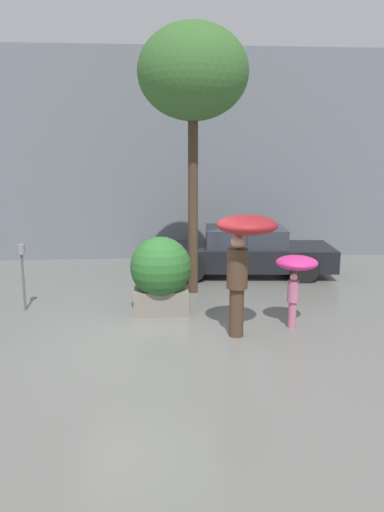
{
  "coord_description": "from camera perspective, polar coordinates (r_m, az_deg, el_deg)",
  "views": [
    {
      "loc": [
        0.13,
        -8.26,
        3.14
      ],
      "look_at": [
        0.83,
        1.6,
        1.05
      ],
      "focal_mm": 35.0,
      "sensor_mm": 36.0,
      "label": 1
    }
  ],
  "objects": [
    {
      "name": "parked_car_near",
      "position": [
        12.95,
        6.05,
        0.45
      ],
      "size": [
        4.58,
        2.18,
        1.22
      ],
      "rotation": [
        0.0,
        0.0,
        1.49
      ],
      "color": "black",
      "rests_on": "ground"
    },
    {
      "name": "building_facade",
      "position": [
        14.76,
        -4.64,
        11.35
      ],
      "size": [
        18.0,
        0.3,
        6.0
      ],
      "color": "slate",
      "rests_on": "ground"
    },
    {
      "name": "person_child",
      "position": [
        9.07,
        11.81,
        -1.46
      ],
      "size": [
        0.75,
        0.75,
        1.31
      ],
      "rotation": [
        0.0,
        0.0,
        0.82
      ],
      "color": "#B76684",
      "rests_on": "ground"
    },
    {
      "name": "planter_box",
      "position": [
        9.74,
        -3.59,
        -1.91
      ],
      "size": [
        1.19,
        1.19,
        1.52
      ],
      "color": "gray",
      "rests_on": "ground"
    },
    {
      "name": "street_tree",
      "position": [
        11.01,
        0.12,
        20.03
      ],
      "size": [
        2.33,
        2.33,
        5.73
      ],
      "color": "#423323",
      "rests_on": "ground"
    },
    {
      "name": "ground_plane",
      "position": [
        8.84,
        -4.68,
        -8.91
      ],
      "size": [
        40.0,
        40.0,
        0.0
      ],
      "primitive_type": "plane",
      "color": "slate"
    },
    {
      "name": "person_adult",
      "position": [
        8.3,
        5.95,
        1.42
      ],
      "size": [
        1.01,
        1.01,
        2.11
      ],
      "rotation": [
        0.0,
        0.0,
        -0.54
      ],
      "color": "#473323",
      "rests_on": "ground"
    },
    {
      "name": "parking_meter",
      "position": [
        10.38,
        -18.84,
        -0.81
      ],
      "size": [
        0.14,
        0.14,
        1.35
      ],
      "color": "#595B60",
      "rests_on": "ground"
    }
  ]
}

